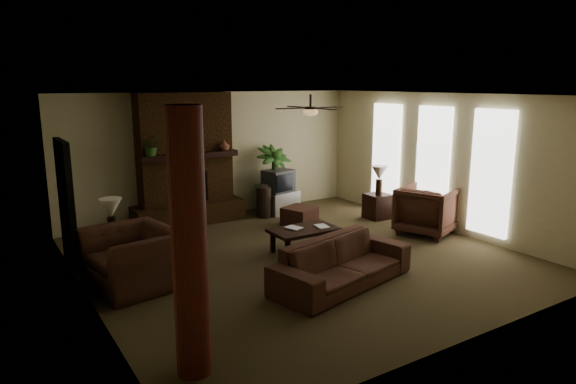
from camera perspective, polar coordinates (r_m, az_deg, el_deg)
room_shell at (r=8.63m, az=1.42°, el=1.47°), size 7.00×7.00×7.00m
fireplace at (r=11.14m, az=-11.33°, el=2.40°), size 2.40×0.70×2.80m
windows at (r=11.04m, az=15.90°, el=3.11°), size 0.08×3.65×2.35m
log_column at (r=5.22m, az=-11.00°, el=-5.94°), size 0.36×0.36×2.80m
doorway at (r=9.14m, az=-23.56°, el=-1.18°), size 0.10×1.00×2.10m
ceiling_fan at (r=8.96m, az=2.53°, el=9.15°), size 1.35×1.35×0.37m
sofa at (r=7.73m, az=6.10°, el=-7.08°), size 2.46×1.20×0.93m
armchair_left at (r=7.93m, az=-16.96°, el=-6.12°), size 1.08×1.47×1.17m
armchair_right at (r=10.59m, az=15.31°, el=-1.75°), size 1.27×1.31×1.06m
coffee_table at (r=9.19m, az=1.77°, el=-4.44°), size 1.20×0.70×0.43m
ottoman at (r=10.87m, az=1.30°, el=-2.75°), size 0.77×0.77×0.40m
tv_stand at (r=11.93m, az=-0.84°, el=-1.16°), size 0.95×0.69×0.50m
tv at (r=11.81m, az=-1.08°, el=1.23°), size 0.75×0.66×0.52m
floor_vase at (r=11.51m, az=-2.71°, el=-0.73°), size 0.34×0.34×0.77m
floor_plant at (r=11.98m, az=-1.69°, el=-0.18°), size 1.11×1.68×0.88m
side_table_left at (r=8.80m, az=-18.70°, el=-6.54°), size 0.65×0.65×0.55m
lamp_left at (r=8.59m, az=-19.19°, el=-1.99°), size 0.41×0.41×0.65m
side_table_right at (r=11.63m, az=9.99°, el=-1.57°), size 0.52×0.52×0.55m
lamp_right at (r=11.42m, az=10.19°, el=1.90°), size 0.38×0.38×0.65m
mantel_plant at (r=10.52m, az=-15.05°, el=4.78°), size 0.39×0.43×0.33m
mantel_vase at (r=11.08m, az=-7.13°, el=5.19°), size 0.22×0.23×0.22m
book_a at (r=9.04m, az=0.20°, el=-3.40°), size 0.21×0.09×0.29m
book_b at (r=9.21m, az=3.23°, el=-3.12°), size 0.21×0.07×0.29m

